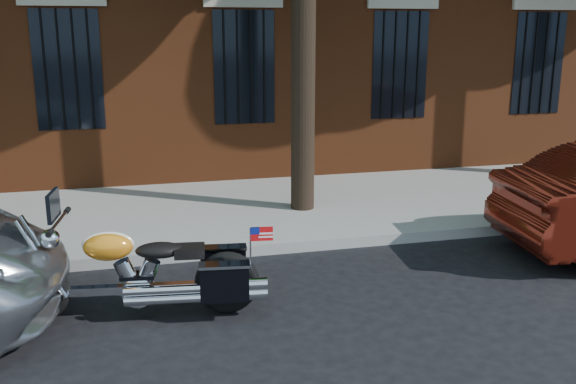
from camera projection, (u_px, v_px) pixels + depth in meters
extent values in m
plane|color=black|center=(328.00, 290.00, 7.24)|extent=(120.00, 120.00, 0.00)
cube|color=gray|center=(296.00, 245.00, 8.52)|extent=(40.00, 0.16, 0.15)
cube|color=gray|center=(266.00, 208.00, 10.29)|extent=(40.00, 3.60, 0.15)
cube|color=black|center=(244.00, 68.00, 11.51)|extent=(1.10, 0.14, 2.00)
cube|color=#B2A893|center=(243.00, 1.00, 11.20)|extent=(1.40, 0.20, 0.22)
cylinder|color=black|center=(244.00, 68.00, 11.43)|extent=(0.04, 0.04, 2.00)
cylinder|color=black|center=(303.00, 55.00, 9.47)|extent=(0.36, 0.36, 5.00)
torus|color=black|center=(36.00, 291.00, 6.37)|extent=(0.68, 0.23, 0.67)
torus|color=black|center=(227.00, 282.00, 6.59)|extent=(0.68, 0.23, 0.67)
cylinder|color=white|center=(36.00, 291.00, 6.37)|extent=(0.50, 0.12, 0.50)
cylinder|color=white|center=(227.00, 282.00, 6.59)|extent=(0.50, 0.12, 0.50)
ellipsoid|color=white|center=(35.00, 282.00, 6.34)|extent=(0.36, 0.17, 0.19)
ellipsoid|color=orange|center=(227.00, 272.00, 6.56)|extent=(0.37, 0.18, 0.19)
cube|color=white|center=(133.00, 289.00, 6.48)|extent=(1.49, 0.29, 0.08)
cylinder|color=white|center=(139.00, 290.00, 6.49)|extent=(0.34, 0.22, 0.32)
cylinder|color=white|center=(188.00, 294.00, 6.38)|extent=(1.25, 0.25, 0.09)
ellipsoid|color=orange|center=(108.00, 247.00, 6.34)|extent=(0.52, 0.34, 0.28)
ellipsoid|color=black|center=(159.00, 250.00, 6.42)|extent=(0.51, 0.34, 0.15)
cube|color=black|center=(223.00, 264.00, 6.81)|extent=(0.49, 0.22, 0.38)
cube|color=black|center=(225.00, 282.00, 6.31)|extent=(0.49, 0.22, 0.38)
cylinder|color=white|center=(59.00, 221.00, 6.22)|extent=(0.13, 0.77, 0.04)
sphere|color=white|center=(50.00, 239.00, 6.26)|extent=(0.22, 0.22, 0.20)
cube|color=black|center=(53.00, 205.00, 6.18)|extent=(0.09, 0.40, 0.28)
cube|color=red|center=(262.00, 234.00, 6.19)|extent=(0.22, 0.04, 0.14)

